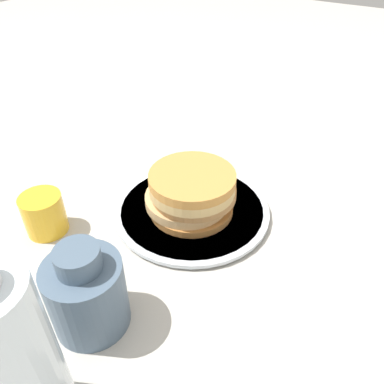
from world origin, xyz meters
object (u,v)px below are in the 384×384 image
object	(u,v)px
juice_glass	(44,214)
cream_jug	(85,291)
plate	(192,210)
water_bottle_near	(16,363)
pancake_stack	(191,192)

from	to	relation	value
juice_glass	cream_jug	xyz separation A→B (m)	(0.08, 0.19, 0.02)
plate	water_bottle_near	world-z (taller)	water_bottle_near
juice_glass	water_bottle_near	bearing A→B (deg)	50.60
plate	water_bottle_near	size ratio (longest dim) A/B	1.17
plate	cream_jug	bearing A→B (deg)	2.66
cream_jug	water_bottle_near	size ratio (longest dim) A/B	0.56
pancake_stack	cream_jug	distance (m)	0.25
plate	pancake_stack	world-z (taller)	pancake_stack
plate	juice_glass	world-z (taller)	juice_glass
pancake_stack	plate	bearing A→B (deg)	-160.94
pancake_stack	cream_jug	bearing A→B (deg)	2.35
juice_glass	pancake_stack	bearing A→B (deg)	133.74
pancake_stack	water_bottle_near	world-z (taller)	water_bottle_near
juice_glass	cream_jug	world-z (taller)	cream_jug
cream_jug	water_bottle_near	bearing A→B (deg)	22.64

